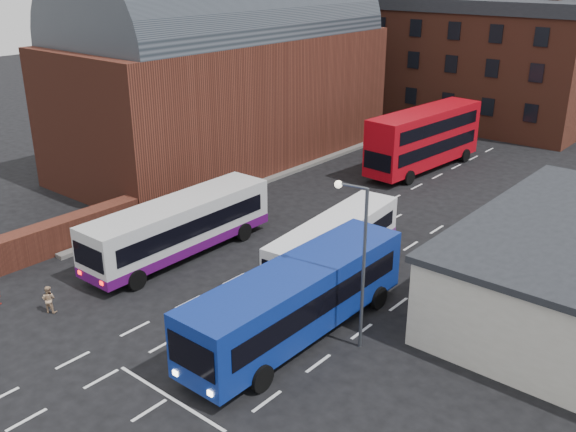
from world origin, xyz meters
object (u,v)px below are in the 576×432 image
Objects in this scene: bus_blue at (298,296)px; bus_red_double at (424,138)px; street_lamp at (359,252)px; bus_white_outbound at (179,224)px; bus_white_inbound at (335,240)px; pedestrian_beige at (49,299)px.

bus_red_double is at bearing -72.82° from bus_blue.
bus_white_outbound is at bearing 174.32° from street_lamp.
street_lamp is at bearing 117.12° from bus_red_double.
street_lamp reaches higher than bus_white_inbound.
bus_blue is at bearing -156.44° from street_lamp.
street_lamp is 5.39× the size of pedestrian_beige.
bus_blue is 11.96m from pedestrian_beige.
bus_white_inbound is 0.84× the size of bus_blue.
bus_white_outbound is 0.96× the size of bus_blue.
bus_white_inbound is at bearing -67.04° from bus_blue.
pedestrian_beige is (0.04, -8.22, -1.22)m from bus_white_outbound.
bus_blue reaches higher than bus_white_inbound.
bus_red_double reaches higher than bus_white_inbound.
bus_white_outbound is at bearing 23.17° from bus_white_inbound.
bus_white_outbound reaches higher than bus_white_inbound.
bus_white_outbound is 13.01m from street_lamp.
street_lamp is 14.92m from pedestrian_beige.
pedestrian_beige is (-2.53, -31.18, -1.87)m from bus_red_double.
pedestrian_beige is (-7.57, -12.40, -0.96)m from bus_white_inbound.
street_lamp is at bearing 127.45° from bus_white_inbound.
street_lamp reaches higher than pedestrian_beige.
bus_white_inbound reaches higher than pedestrian_beige.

